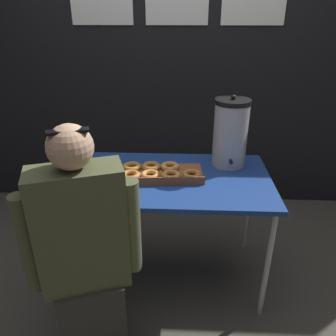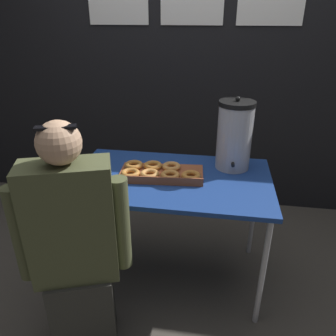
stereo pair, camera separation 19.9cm
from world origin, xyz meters
name	(u,v)px [view 1 (the left image)]	position (x,y,z in m)	size (l,w,h in m)	color
ground_plane	(171,272)	(0.00, 0.00, 0.00)	(12.00, 12.00, 0.00)	#4C473F
back_wall	(176,71)	(0.00, 1.12, 1.23)	(6.00, 0.11, 2.45)	black
folding_table	(171,185)	(0.00, 0.00, 0.72)	(1.22, 0.73, 0.77)	navy
donut_box	(158,173)	(-0.08, 0.01, 0.80)	(0.54, 0.31, 0.05)	brown
coffee_urn	(230,133)	(0.37, 0.21, 0.99)	(0.22, 0.25, 0.47)	#B7B7BC
cell_phone	(81,194)	(-0.49, -0.25, 0.78)	(0.15, 0.17, 0.01)	black
person_seated	(85,258)	(-0.39, -0.58, 0.62)	(0.53, 0.32, 1.29)	#33332D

